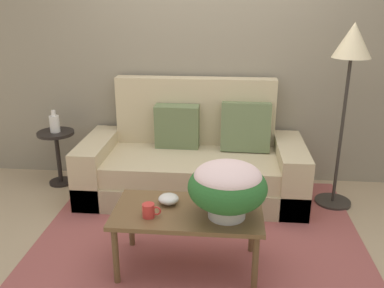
{
  "coord_description": "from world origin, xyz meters",
  "views": [
    {
      "loc": [
        0.2,
        -2.9,
        1.84
      ],
      "look_at": [
        -0.08,
        0.18,
        0.74
      ],
      "focal_mm": 38.84,
      "sensor_mm": 36.0,
      "label": 1
    }
  ],
  "objects_px": {
    "potted_plant": "(228,185)",
    "coffee_mug": "(149,211)",
    "side_table": "(57,148)",
    "floor_lamp": "(350,61)",
    "couch": "(194,163)",
    "snack_bowl": "(169,199)",
    "coffee_table": "(188,216)",
    "table_vase": "(55,123)"
  },
  "relations": [
    {
      "from": "floor_lamp",
      "to": "coffee_mug",
      "type": "bearing_deg",
      "value": -141.45
    },
    {
      "from": "floor_lamp",
      "to": "snack_bowl",
      "type": "height_order",
      "value": "floor_lamp"
    },
    {
      "from": "couch",
      "to": "side_table",
      "type": "height_order",
      "value": "couch"
    },
    {
      "from": "potted_plant",
      "to": "snack_bowl",
      "type": "height_order",
      "value": "potted_plant"
    },
    {
      "from": "side_table",
      "to": "coffee_mug",
      "type": "distance_m",
      "value": 1.86
    },
    {
      "from": "coffee_table",
      "to": "table_vase",
      "type": "xyz_separation_m",
      "value": [
        -1.46,
        1.29,
        0.25
      ]
    },
    {
      "from": "side_table",
      "to": "table_vase",
      "type": "bearing_deg",
      "value": -56.82
    },
    {
      "from": "couch",
      "to": "coffee_mug",
      "type": "distance_m",
      "value": 1.34
    },
    {
      "from": "side_table",
      "to": "potted_plant",
      "type": "bearing_deg",
      "value": -38.1
    },
    {
      "from": "floor_lamp",
      "to": "table_vase",
      "type": "height_order",
      "value": "floor_lamp"
    },
    {
      "from": "coffee_table",
      "to": "floor_lamp",
      "type": "height_order",
      "value": "floor_lamp"
    },
    {
      "from": "snack_bowl",
      "to": "table_vase",
      "type": "xyz_separation_m",
      "value": [
        -1.31,
        1.21,
        0.16
      ]
    },
    {
      "from": "potted_plant",
      "to": "coffee_mug",
      "type": "distance_m",
      "value": 0.55
    },
    {
      "from": "coffee_mug",
      "to": "snack_bowl",
      "type": "bearing_deg",
      "value": 62.03
    },
    {
      "from": "couch",
      "to": "side_table",
      "type": "bearing_deg",
      "value": 176.02
    },
    {
      "from": "side_table",
      "to": "coffee_mug",
      "type": "relative_size",
      "value": 4.44
    },
    {
      "from": "couch",
      "to": "coffee_table",
      "type": "bearing_deg",
      "value": -87.15
    },
    {
      "from": "floor_lamp",
      "to": "potted_plant",
      "type": "xyz_separation_m",
      "value": [
        -1.0,
        -1.15,
        -0.65
      ]
    },
    {
      "from": "side_table",
      "to": "floor_lamp",
      "type": "bearing_deg",
      "value": -4.34
    },
    {
      "from": "floor_lamp",
      "to": "snack_bowl",
      "type": "bearing_deg",
      "value": -144.33
    },
    {
      "from": "coffee_table",
      "to": "table_vase",
      "type": "relative_size",
      "value": 4.6
    },
    {
      "from": "couch",
      "to": "table_vase",
      "type": "distance_m",
      "value": 1.44
    },
    {
      "from": "potted_plant",
      "to": "side_table",
      "type": "bearing_deg",
      "value": 141.9
    },
    {
      "from": "coffee_table",
      "to": "snack_bowl",
      "type": "bearing_deg",
      "value": 151.71
    },
    {
      "from": "snack_bowl",
      "to": "table_vase",
      "type": "relative_size",
      "value": 0.65
    },
    {
      "from": "side_table",
      "to": "table_vase",
      "type": "height_order",
      "value": "table_vase"
    },
    {
      "from": "couch",
      "to": "coffee_table",
      "type": "relative_size",
      "value": 2.05
    },
    {
      "from": "side_table",
      "to": "floor_lamp",
      "type": "xyz_separation_m",
      "value": [
        2.72,
        -0.21,
        0.94
      ]
    },
    {
      "from": "coffee_mug",
      "to": "floor_lamp",
      "type": "bearing_deg",
      "value": 38.55
    },
    {
      "from": "potted_plant",
      "to": "coffee_table",
      "type": "bearing_deg",
      "value": 166.99
    },
    {
      "from": "side_table",
      "to": "floor_lamp",
      "type": "height_order",
      "value": "floor_lamp"
    },
    {
      "from": "table_vase",
      "to": "potted_plant",
      "type": "bearing_deg",
      "value": -38.05
    },
    {
      "from": "coffee_table",
      "to": "table_vase",
      "type": "distance_m",
      "value": 1.96
    },
    {
      "from": "side_table",
      "to": "potted_plant",
      "type": "xyz_separation_m",
      "value": [
        1.73,
        -1.35,
        0.3
      ]
    },
    {
      "from": "side_table",
      "to": "floor_lamp",
      "type": "distance_m",
      "value": 2.89
    },
    {
      "from": "floor_lamp",
      "to": "snack_bowl",
      "type": "relative_size",
      "value": 11.34
    },
    {
      "from": "side_table",
      "to": "snack_bowl",
      "type": "bearing_deg",
      "value": -42.7
    },
    {
      "from": "couch",
      "to": "floor_lamp",
      "type": "xyz_separation_m",
      "value": [
        1.32,
        -0.11,
        1.01
      ]
    },
    {
      "from": "couch",
      "to": "side_table",
      "type": "xyz_separation_m",
      "value": [
        -1.4,
        0.1,
        0.07
      ]
    },
    {
      "from": "floor_lamp",
      "to": "couch",
      "type": "bearing_deg",
      "value": 175.27
    },
    {
      "from": "snack_bowl",
      "to": "table_vase",
      "type": "distance_m",
      "value": 1.79
    },
    {
      "from": "floor_lamp",
      "to": "coffee_mug",
      "type": "relative_size",
      "value": 12.97
    }
  ]
}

